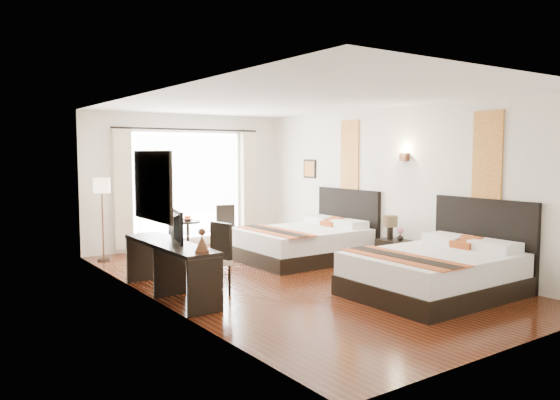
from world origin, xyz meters
TOP-DOWN VIEW (x-y plane):
  - floor at (0.00, 0.00)m, footprint 4.50×7.50m
  - ceiling at (0.00, 0.00)m, footprint 4.50×7.50m
  - wall_headboard at (2.25, 0.00)m, footprint 0.01×7.50m
  - wall_desk at (-2.25, 0.00)m, footprint 0.01×7.50m
  - wall_window at (0.00, 3.75)m, footprint 4.50×0.01m
  - wall_entry at (0.00, -3.75)m, footprint 4.50×0.01m
  - window_glass at (0.00, 3.73)m, footprint 2.40×0.02m
  - sheer_curtain at (0.00, 3.67)m, footprint 2.30×0.02m
  - drape_left at (-1.45, 3.63)m, footprint 0.35×0.14m
  - drape_right at (1.45, 3.63)m, footprint 0.35×0.14m
  - art_panel_near at (2.23, -1.91)m, footprint 0.03×0.50m
  - art_panel_far at (2.23, 1.14)m, footprint 0.03×0.50m
  - wall_sconce at (2.19, -0.31)m, footprint 0.10×0.14m
  - mirror_frame at (-2.22, 0.17)m, footprint 0.04×1.25m
  - mirror_glass at (-2.19, 0.17)m, footprint 0.01×1.12m
  - bed_near at (1.15, -1.91)m, footprint 2.31×1.80m
  - bed_far at (1.17, 1.14)m, footprint 2.27×1.77m
  - nightstand at (1.96, -0.31)m, footprint 0.41×0.51m
  - table_lamp at (1.94, -0.24)m, footprint 0.26×0.26m
  - vase at (1.99, -0.43)m, footprint 0.15×0.15m
  - console_desk at (-1.99, 0.17)m, footprint 0.50×2.20m
  - television at (-1.97, 0.16)m, footprint 0.30×0.80m
  - bronze_figurine at (-1.99, -0.83)m, footprint 0.19×0.19m
  - desk_chair at (-1.52, -0.15)m, footprint 0.54×0.54m
  - floor_lamp at (-1.98, 3.20)m, footprint 0.31×0.31m
  - side_table at (-0.23, 3.30)m, footprint 0.53×0.53m
  - fruit_bowl at (-0.24, 3.26)m, footprint 0.24×0.24m
  - window_chair at (0.50, 2.96)m, footprint 0.52×0.52m
  - jute_rug at (-0.04, 2.49)m, footprint 1.46×1.10m

SIDE VIEW (x-z plane):
  - floor at x=0.00m, z-range -0.01..0.00m
  - jute_rug at x=-0.04m, z-range 0.00..0.01m
  - nightstand at x=1.96m, z-range 0.00..0.49m
  - window_chair at x=0.50m, z-range -0.18..0.73m
  - side_table at x=-0.23m, z-range 0.00..0.61m
  - desk_chair at x=-1.52m, z-range -0.20..0.82m
  - bed_far at x=1.17m, z-range -0.31..0.97m
  - bed_near at x=1.15m, z-range -0.32..0.99m
  - console_desk at x=-1.99m, z-range 0.00..0.76m
  - vase at x=1.99m, z-range 0.50..0.62m
  - fruit_bowl at x=-0.24m, z-range 0.61..0.66m
  - table_lamp at x=1.94m, z-range 0.57..0.98m
  - bronze_figurine at x=-1.99m, z-range 0.75..1.03m
  - television at x=-1.97m, z-range 0.75..1.21m
  - drape_left at x=-1.45m, z-range 0.10..2.46m
  - drape_right at x=1.45m, z-range 0.10..2.46m
  - floor_lamp at x=-1.98m, z-range 0.53..2.06m
  - sheer_curtain at x=0.00m, z-range 0.25..2.35m
  - window_glass at x=0.00m, z-range 0.20..2.40m
  - wall_headboard at x=2.25m, z-range 0.00..2.80m
  - wall_desk at x=-2.25m, z-range 0.00..2.80m
  - wall_window at x=0.00m, z-range 0.00..2.80m
  - wall_entry at x=0.00m, z-range 0.00..2.80m
  - mirror_frame at x=-2.22m, z-range 1.08..2.02m
  - mirror_glass at x=-2.19m, z-range 1.14..1.96m
  - wall_sconce at x=2.19m, z-range 1.85..1.99m
  - art_panel_near at x=2.23m, z-range 1.27..2.62m
  - art_panel_far at x=2.23m, z-range 1.27..2.62m
  - ceiling at x=0.00m, z-range 2.78..2.80m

